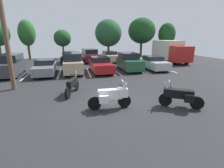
% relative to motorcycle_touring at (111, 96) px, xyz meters
% --- Properties ---
extents(ground, '(44.00, 44.00, 0.10)m').
position_rel_motorcycle_touring_xyz_m(ground, '(0.07, 0.89, -0.70)').
color(ground, '#262628').
extents(motorcycle_touring, '(2.18, 0.87, 1.41)m').
position_rel_motorcycle_touring_xyz_m(motorcycle_touring, '(0.00, 0.00, 0.00)').
color(motorcycle_touring, black).
rests_on(motorcycle_touring, ground).
extents(motorcycle_second, '(1.91, 1.31, 1.35)m').
position_rel_motorcycle_touring_xyz_m(motorcycle_second, '(3.36, -0.63, -0.02)').
color(motorcycle_second, black).
rests_on(motorcycle_second, ground).
extents(motorcycle_third, '(0.93, 2.21, 1.34)m').
position_rel_motorcycle_touring_xyz_m(motorcycle_third, '(-1.88, 2.66, -0.08)').
color(motorcycle_third, black).
rests_on(motorcycle_third, ground).
extents(parking_stripes, '(20.20, 4.71, 0.01)m').
position_rel_motorcycle_touring_xyz_m(parking_stripes, '(-1.74, 9.24, -0.65)').
color(parking_stripes, silver).
rests_on(parking_stripes, ground).
extents(car_charcoal, '(2.05, 4.75, 1.93)m').
position_rel_motorcycle_touring_xyz_m(car_charcoal, '(-7.47, 9.55, 0.30)').
color(car_charcoal, '#38383D').
rests_on(car_charcoal, ground).
extents(car_grey, '(1.94, 4.75, 1.40)m').
position_rel_motorcycle_touring_xyz_m(car_grey, '(-4.39, 9.20, 0.04)').
color(car_grey, slate).
rests_on(car_grey, ground).
extents(car_tan, '(1.87, 4.56, 1.96)m').
position_rel_motorcycle_touring_xyz_m(car_tan, '(-1.81, 9.39, 0.33)').
color(car_tan, tan).
rests_on(car_tan, ground).
extents(car_red, '(2.01, 4.72, 1.52)m').
position_rel_motorcycle_touring_xyz_m(car_red, '(0.93, 9.21, 0.08)').
color(car_red, maroon).
rests_on(car_red, ground).
extents(car_green, '(1.87, 4.38, 1.83)m').
position_rel_motorcycle_touring_xyz_m(car_green, '(4.09, 9.59, 0.24)').
color(car_green, '#235638').
rests_on(car_green, ground).
extents(car_silver, '(1.82, 4.89, 1.42)m').
position_rel_motorcycle_touring_xyz_m(car_silver, '(6.91, 9.61, 0.04)').
color(car_silver, '#B7B7BC').
rests_on(car_silver, ground).
extents(car_far_black, '(2.17, 4.92, 1.55)m').
position_rel_motorcycle_touring_xyz_m(car_far_black, '(-2.26, 16.64, 0.11)').
color(car_far_black, black).
rests_on(car_far_black, ground).
extents(car_far_maroon, '(2.30, 4.73, 1.85)m').
position_rel_motorcycle_touring_xyz_m(car_far_maroon, '(0.60, 16.65, 0.28)').
color(car_far_maroon, maroon).
rests_on(car_far_maroon, ground).
extents(car_far_champagne, '(2.11, 4.73, 1.51)m').
position_rel_motorcycle_touring_xyz_m(car_far_champagne, '(3.48, 16.47, 0.08)').
color(car_far_champagne, '#C1B289').
rests_on(car_far_champagne, ground).
extents(box_truck, '(2.45, 7.23, 3.00)m').
position_rel_motorcycle_touring_xyz_m(box_truck, '(11.87, 14.48, 0.92)').
color(box_truck, '#A51E19').
rests_on(box_truck, ground).
extents(utility_pole, '(1.32, 1.39, 8.22)m').
position_rel_motorcycle_touring_xyz_m(utility_pole, '(-5.78, 4.57, 3.58)').
color(utility_pole, brown).
rests_on(utility_pole, ground).
extents(tree_left, '(2.53, 2.53, 6.04)m').
position_rel_motorcycle_touring_xyz_m(tree_left, '(-8.51, 21.51, 3.40)').
color(tree_left, '#4C3823').
rests_on(tree_left, ground).
extents(tree_center_right, '(2.90, 2.90, 5.84)m').
position_rel_motorcycle_touring_xyz_m(tree_center_right, '(14.36, 19.92, 3.30)').
color(tree_center_right, '#4C3823').
rests_on(tree_center_right, ground).
extents(tree_rear, '(4.72, 4.72, 6.73)m').
position_rel_motorcycle_touring_xyz_m(tree_rear, '(10.20, 21.19, 3.87)').
color(tree_rear, '#4C3823').
rests_on(tree_rear, ground).
extents(tree_far_left, '(2.72, 2.72, 4.64)m').
position_rel_motorcycle_touring_xyz_m(tree_far_left, '(-3.29, 21.42, 2.64)').
color(tree_far_left, '#4C3823').
rests_on(tree_far_left, ground).
extents(tree_center, '(4.49, 4.49, 6.37)m').
position_rel_motorcycle_touring_xyz_m(tree_center, '(4.29, 21.53, 3.46)').
color(tree_center, '#4C3823').
rests_on(tree_center, ground).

